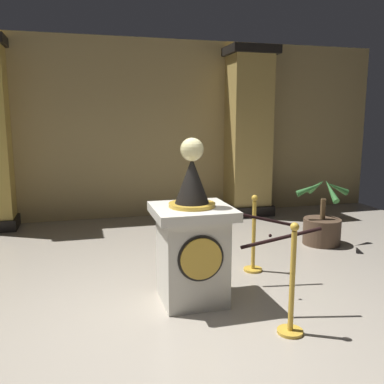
{
  "coord_description": "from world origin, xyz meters",
  "views": [
    {
      "loc": [
        -0.91,
        -3.69,
        1.95
      ],
      "look_at": [
        0.2,
        0.4,
        1.19
      ],
      "focal_mm": 38.82,
      "sensor_mm": 36.0,
      "label": 1
    }
  ],
  "objects_px": {
    "pedestal_clock": "(192,241)",
    "stanchion_far": "(253,245)",
    "potted_palm_right": "(322,226)",
    "stanchion_near": "(292,295)"
  },
  "relations": [
    {
      "from": "stanchion_near",
      "to": "potted_palm_right",
      "type": "xyz_separation_m",
      "value": [
        1.82,
        2.37,
        -0.08
      ]
    },
    {
      "from": "stanchion_near",
      "to": "stanchion_far",
      "type": "bearing_deg",
      "value": 78.88
    },
    {
      "from": "pedestal_clock",
      "to": "stanchion_far",
      "type": "xyz_separation_m",
      "value": [
        0.99,
        0.65,
        -0.32
      ]
    },
    {
      "from": "stanchion_far",
      "to": "potted_palm_right",
      "type": "bearing_deg",
      "value": 27.94
    },
    {
      "from": "stanchion_far",
      "to": "potted_palm_right",
      "type": "distance_m",
      "value": 1.71
    },
    {
      "from": "stanchion_far",
      "to": "potted_palm_right",
      "type": "relative_size",
      "value": 0.94
    },
    {
      "from": "pedestal_clock",
      "to": "stanchion_near",
      "type": "bearing_deg",
      "value": -53.28
    },
    {
      "from": "stanchion_far",
      "to": "potted_palm_right",
      "type": "xyz_separation_m",
      "value": [
        1.51,
        0.8,
        -0.06
      ]
    },
    {
      "from": "pedestal_clock",
      "to": "potted_palm_right",
      "type": "relative_size",
      "value": 1.65
    },
    {
      "from": "potted_palm_right",
      "to": "stanchion_near",
      "type": "bearing_deg",
      "value": -127.5
    }
  ]
}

